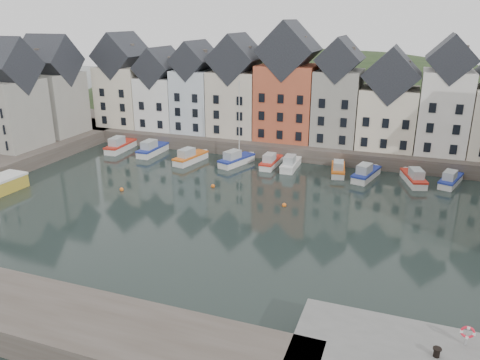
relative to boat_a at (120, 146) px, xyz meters
The scene contains 18 objects.
ground 30.67m from the boat_a, 36.92° to the right, with size 260.00×260.00×0.00m, color black.
far_quay 27.11m from the boat_a, 25.29° to the left, with size 90.00×16.00×2.00m, color #473E36.
hillside 48.63m from the boat_a, 56.87° to the left, with size 153.60×70.40×64.00m.
far_terrace 30.43m from the boat_a, 19.06° to the left, with size 72.37×8.16×17.78m.
left_terrace 14.89m from the boat_a, 156.82° to the right, with size 7.65×17.00×15.69m.
mooring_buoys 24.34m from the boat_a, 32.54° to the right, with size 20.50×5.50×0.50m.
boat_a is the anchor object (origin of this frame).
boat_b 5.81m from the boat_a, ahead, with size 2.14×6.69×2.56m.
boat_c 13.32m from the boat_a, ahead, with size 3.16×6.61×2.44m.
boat_d 19.87m from the boat_a, ahead, with size 3.87×6.61×12.07m.
boat_e 24.84m from the boat_a, ahead, with size 1.93×5.86×2.23m.
boat_f 27.74m from the boat_a, ahead, with size 1.95×5.96×2.28m.
boat_g 34.34m from the boat_a, ahead, with size 2.58×5.85×2.17m.
boat_h 38.07m from the boat_a, ahead, with size 3.39×6.52×2.40m.
boat_i 44.00m from the boat_a, ahead, with size 3.59×6.35×2.33m.
boat_j 48.34m from the boat_a, ahead, with size 3.36×6.01×2.21m.
mooring_bollard 58.45m from the boat_a, 38.78° to the right, with size 0.48×0.48×0.56m.
life_ring_post 58.75m from the boat_a, 36.55° to the right, with size 0.80×0.17×1.30m.
Camera 1 is at (18.10, -42.27, 20.10)m, focal length 35.00 mm.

